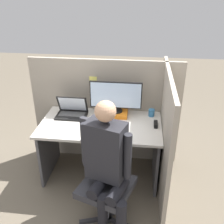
{
  "coord_description": "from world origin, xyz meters",
  "views": [
    {
      "loc": [
        0.43,
        -2.18,
        2.19
      ],
      "look_at": [
        0.15,
        0.19,
        0.98
      ],
      "focal_mm": 42.0,
      "sensor_mm": 36.0,
      "label": 1
    }
  ],
  "objects_px": {
    "paper_box": "(116,113)",
    "monitor": "(116,96)",
    "coffee_mug": "(151,113)",
    "laptop": "(72,112)",
    "person": "(107,162)",
    "office_chair": "(104,173)",
    "stapler": "(156,124)",
    "carrot_toy": "(89,129)"
  },
  "relations": [
    {
      "from": "paper_box",
      "to": "monitor",
      "type": "xyz_separation_m",
      "value": [
        0.0,
        0.0,
        0.22
      ]
    },
    {
      "from": "paper_box",
      "to": "coffee_mug",
      "type": "relative_size",
      "value": 3.34
    },
    {
      "from": "paper_box",
      "to": "laptop",
      "type": "relative_size",
      "value": 0.79
    },
    {
      "from": "monitor",
      "to": "person",
      "type": "height_order",
      "value": "person"
    },
    {
      "from": "paper_box",
      "to": "person",
      "type": "bearing_deg",
      "value": -88.45
    },
    {
      "from": "person",
      "to": "monitor",
      "type": "bearing_deg",
      "value": 91.55
    },
    {
      "from": "laptop",
      "to": "person",
      "type": "distance_m",
      "value": 1.04
    },
    {
      "from": "office_chair",
      "to": "laptop",
      "type": "bearing_deg",
      "value": 123.76
    },
    {
      "from": "stapler",
      "to": "carrot_toy",
      "type": "relative_size",
      "value": 0.8
    },
    {
      "from": "paper_box",
      "to": "monitor",
      "type": "relative_size",
      "value": 0.47
    },
    {
      "from": "monitor",
      "to": "laptop",
      "type": "xyz_separation_m",
      "value": [
        -0.52,
        -0.07,
        -0.2
      ]
    },
    {
      "from": "stapler",
      "to": "laptop",
      "type": "bearing_deg",
      "value": 172.37
    },
    {
      "from": "monitor",
      "to": "office_chair",
      "type": "bearing_deg",
      "value": -91.56
    },
    {
      "from": "coffee_mug",
      "to": "stapler",
      "type": "bearing_deg",
      "value": -79.14
    },
    {
      "from": "carrot_toy",
      "to": "office_chair",
      "type": "relative_size",
      "value": 0.16
    },
    {
      "from": "stapler",
      "to": "office_chair",
      "type": "relative_size",
      "value": 0.13
    },
    {
      "from": "carrot_toy",
      "to": "office_chair",
      "type": "height_order",
      "value": "office_chair"
    },
    {
      "from": "carrot_toy",
      "to": "person",
      "type": "relative_size",
      "value": 0.12
    },
    {
      "from": "paper_box",
      "to": "person",
      "type": "distance_m",
      "value": 0.95
    },
    {
      "from": "monitor",
      "to": "person",
      "type": "relative_size",
      "value": 0.46
    },
    {
      "from": "monitor",
      "to": "coffee_mug",
      "type": "xyz_separation_m",
      "value": [
        0.43,
        0.03,
        -0.21
      ]
    },
    {
      "from": "stapler",
      "to": "carrot_toy",
      "type": "distance_m",
      "value": 0.74
    },
    {
      "from": "office_chair",
      "to": "person",
      "type": "bearing_deg",
      "value": -71.57
    },
    {
      "from": "monitor",
      "to": "stapler",
      "type": "relative_size",
      "value": 4.79
    },
    {
      "from": "monitor",
      "to": "person",
      "type": "distance_m",
      "value": 0.98
    },
    {
      "from": "paper_box",
      "to": "laptop",
      "type": "height_order",
      "value": "laptop"
    },
    {
      "from": "office_chair",
      "to": "coffee_mug",
      "type": "height_order",
      "value": "office_chair"
    },
    {
      "from": "paper_box",
      "to": "coffee_mug",
      "type": "height_order",
      "value": "coffee_mug"
    },
    {
      "from": "coffee_mug",
      "to": "laptop",
      "type": "bearing_deg",
      "value": -173.91
    },
    {
      "from": "paper_box",
      "to": "monitor",
      "type": "height_order",
      "value": "monitor"
    },
    {
      "from": "paper_box",
      "to": "carrot_toy",
      "type": "distance_m",
      "value": 0.45
    },
    {
      "from": "person",
      "to": "coffee_mug",
      "type": "relative_size",
      "value": 15.57
    },
    {
      "from": "stapler",
      "to": "office_chair",
      "type": "bearing_deg",
      "value": -128.98
    },
    {
      "from": "laptop",
      "to": "stapler",
      "type": "distance_m",
      "value": 1.0
    },
    {
      "from": "stapler",
      "to": "coffee_mug",
      "type": "distance_m",
      "value": 0.24
    },
    {
      "from": "paper_box",
      "to": "coffee_mug",
      "type": "distance_m",
      "value": 0.43
    },
    {
      "from": "office_chair",
      "to": "coffee_mug",
      "type": "relative_size",
      "value": 11.74
    },
    {
      "from": "paper_box",
      "to": "office_chair",
      "type": "distance_m",
      "value": 0.84
    },
    {
      "from": "paper_box",
      "to": "stapler",
      "type": "height_order",
      "value": "paper_box"
    },
    {
      "from": "monitor",
      "to": "office_chair",
      "type": "height_order",
      "value": "monitor"
    },
    {
      "from": "carrot_toy",
      "to": "person",
      "type": "bearing_deg",
      "value": -64.64
    },
    {
      "from": "laptop",
      "to": "stapler",
      "type": "xyz_separation_m",
      "value": [
        0.99,
        -0.13,
        -0.03
      ]
    }
  ]
}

